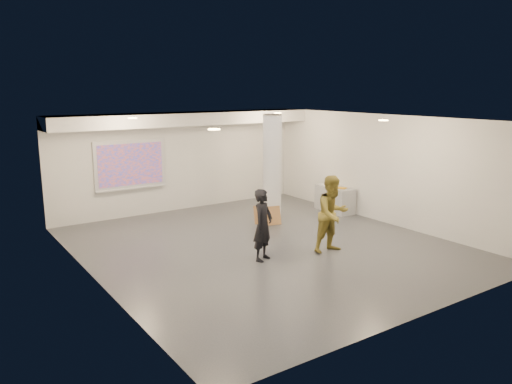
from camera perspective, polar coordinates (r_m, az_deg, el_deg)
floor at (r=11.97m, az=1.09°, el=-6.19°), size 8.00×9.00×0.01m
ceiling at (r=11.40m, az=1.15°, el=8.29°), size 8.00×9.00×0.01m
wall_back at (r=15.43m, az=-8.64°, el=3.49°), size 8.00×0.01×3.00m
wall_front at (r=8.44m, az=19.16°, el=-3.99°), size 8.00×0.01×3.00m
wall_left at (r=9.88m, az=-18.16°, el=-1.66°), size 0.01×9.00×3.00m
wall_right at (r=14.26m, az=14.35°, el=2.57°), size 0.01×9.00×3.00m
soffit_band at (r=14.80m, az=-7.86°, el=8.31°), size 8.00×1.10×0.36m
downlight_nw at (r=12.59m, az=-13.94°, el=8.20°), size 0.22×0.22×0.02m
downlight_ne at (r=14.72m, az=2.49°, el=9.01°), size 0.22×0.22×0.02m
downlight_sw at (r=8.96m, az=-4.81°, el=7.15°), size 0.22×0.22×0.02m
downlight_se at (r=11.76m, az=14.35°, el=7.94°), size 0.22×0.22×0.02m
column at (r=13.89m, az=1.85°, el=2.71°), size 0.52×0.52×3.00m
projection_screen at (r=14.77m, az=-14.16°, el=3.00°), size 2.10×0.13×1.42m
credenza at (r=15.35m, az=8.98°, el=-0.81°), size 0.62×1.34×0.76m
papers_stack at (r=15.47m, az=8.28°, el=0.80°), size 0.36×0.42×0.02m
postit_pad at (r=15.06m, az=9.74°, el=0.46°), size 0.28×0.32×0.03m
cardboard_back at (r=13.86m, az=0.66°, el=-2.55°), size 0.48×0.17×0.52m
cardboard_front at (r=13.72m, az=1.88°, el=-2.72°), size 0.51×0.30×0.51m
woman at (r=10.82m, az=0.80°, el=-3.79°), size 0.69×0.60×1.58m
man at (r=11.48m, az=8.75°, el=-2.50°), size 0.88×0.69×1.78m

